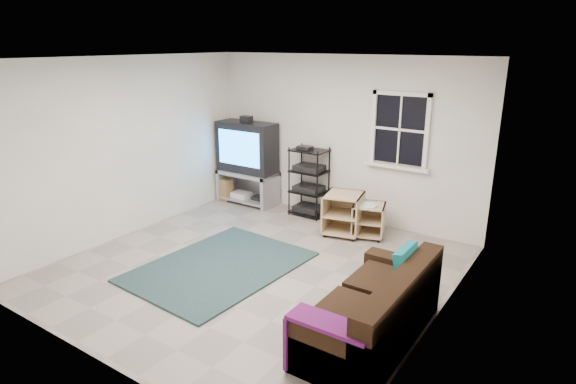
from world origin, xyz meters
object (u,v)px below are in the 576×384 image
Objects in this scene: tv_unit at (248,156)px; av_rack at (309,186)px; side_table_right at (369,217)px; side_table_left at (344,212)px; sofa at (374,313)px.

tv_unit is 1.36× the size of av_rack.
av_rack is 1.27m from side_table_right.
tv_unit reaches higher than side_table_left.
side_table_left is (2.10, -0.34, -0.52)m from tv_unit.
side_table_right is at bearing -13.37° from av_rack.
av_rack is at bearing 166.63° from side_table_right.
sofa is (1.51, -2.27, -0.05)m from side_table_left.
side_table_right is at bearing 115.96° from sofa.
av_rack is at bearing 2.67° from tv_unit.
side_table_left is at bearing 123.67° from sofa.
tv_unit is 2.53m from side_table_right.
side_table_right is (2.45, -0.23, -0.57)m from tv_unit.
sofa is at bearing -48.31° from av_rack.
side_table_right is at bearing -5.41° from tv_unit.
av_rack reaches higher than side_table_right.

